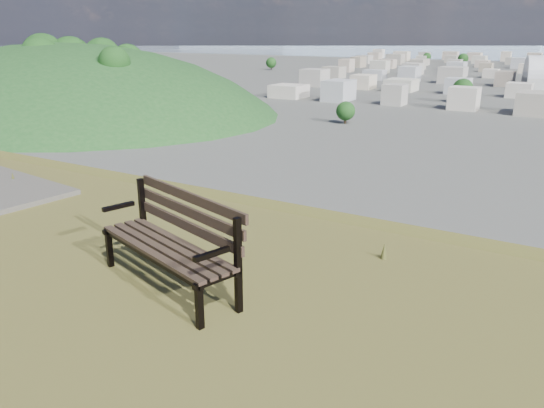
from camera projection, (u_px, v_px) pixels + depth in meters
The scene contains 3 objects.
park_bench at pixel (174, 236), 5.11m from camera, with size 1.83×1.06×0.92m.
green_wooded_hill at pixel (67, 111), 189.04m from camera, with size 183.00×146.40×91.50m.
city_trees at pixel (529, 75), 284.06m from camera, with size 406.52×387.20×9.98m.
Camera 1 is at (4.09, -2.06, 27.40)m, focal length 35.00 mm.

